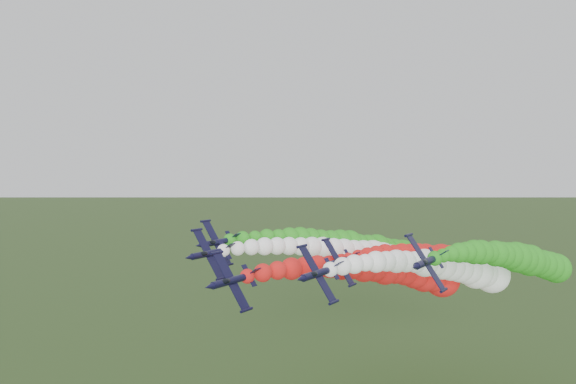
% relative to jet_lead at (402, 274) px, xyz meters
% --- Properties ---
extents(jet_lead, '(15.50, 79.99, 19.33)m').
position_rel_jet_lead_xyz_m(jet_lead, '(0.00, 0.00, 0.00)').
color(jet_lead, black).
rests_on(jet_lead, ground).
extents(jet_inner_left, '(14.88, 79.38, 18.72)m').
position_rel_jet_lead_xyz_m(jet_inner_left, '(-11.17, 8.51, 1.79)').
color(jet_inner_left, black).
rests_on(jet_inner_left, ground).
extents(jet_inner_right, '(15.54, 80.04, 19.38)m').
position_rel_jet_lead_xyz_m(jet_inner_right, '(9.88, 9.15, 0.54)').
color(jet_inner_right, black).
rests_on(jet_inner_right, ground).
extents(jet_outer_left, '(15.34, 79.84, 19.18)m').
position_rel_jet_lead_xyz_m(jet_outer_left, '(-16.40, 16.22, 2.37)').
color(jet_outer_left, black).
rests_on(jet_outer_left, ground).
extents(jet_outer_right, '(14.82, 79.31, 18.65)m').
position_rel_jet_lead_xyz_m(jet_outer_right, '(22.22, 15.59, 2.73)').
color(jet_outer_right, black).
rests_on(jet_outer_right, ground).
extents(jet_trail, '(15.11, 79.60, 18.94)m').
position_rel_jet_lead_xyz_m(jet_trail, '(3.72, 25.56, -0.60)').
color(jet_trail, black).
rests_on(jet_trail, ground).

